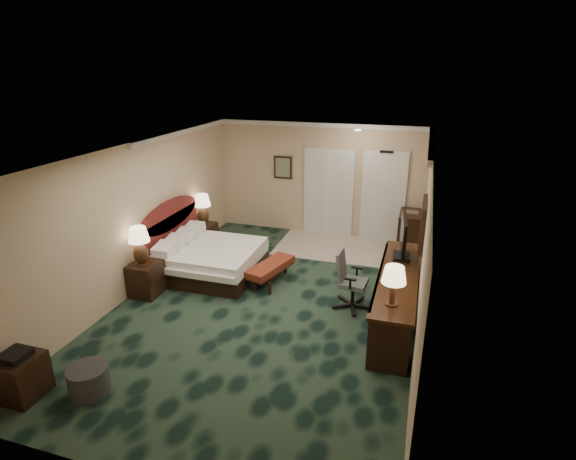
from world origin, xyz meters
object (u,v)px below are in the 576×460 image
(nightstand_near, at_px, (147,279))
(nightstand_far, at_px, (206,235))
(desk_chair, at_px, (353,281))
(bed_bench, at_px, (271,273))
(desk, at_px, (396,298))
(lamp_near, at_px, (140,246))
(minibar, at_px, (409,232))
(lamp_far, at_px, (203,209))
(bed, at_px, (211,260))
(ottoman, at_px, (89,380))
(side_table, at_px, (20,377))
(tv, at_px, (403,238))

(nightstand_near, distance_m, nightstand_far, 2.42)
(nightstand_near, relative_size, desk_chair, 0.61)
(bed_bench, xyz_separation_m, desk, (2.40, -0.72, 0.22))
(lamp_near, distance_m, minibar, 5.73)
(lamp_near, distance_m, lamp_far, 2.45)
(lamp_far, height_order, bed_bench, lamp_far)
(bed, relative_size, nightstand_far, 3.46)
(bed, xyz_separation_m, lamp_far, (-0.81, 1.30, 0.59))
(bed_bench, height_order, desk, desk)
(bed, xyz_separation_m, ottoman, (0.04, -3.62, -0.11))
(bed, relative_size, side_table, 3.27)
(ottoman, xyz_separation_m, side_table, (-0.77, -0.30, 0.10))
(side_table, xyz_separation_m, tv, (4.38, 3.90, 0.92))
(nightstand_far, height_order, tv, tv)
(nightstand_near, relative_size, side_table, 1.09)
(nightstand_near, height_order, lamp_far, lamp_far)
(lamp_near, bearing_deg, nightstand_far, 90.15)
(ottoman, relative_size, tv, 0.54)
(nightstand_far, relative_size, desk_chair, 0.53)
(lamp_near, distance_m, bed_bench, 2.45)
(tv, height_order, desk_chair, tv)
(nightstand_far, height_order, ottoman, nightstand_far)
(side_table, bearing_deg, bed_bench, 63.20)
(minibar, bearing_deg, side_table, -125.08)
(ottoman, bearing_deg, bed_bench, 71.57)
(ottoman, distance_m, tv, 5.20)
(ottoman, height_order, tv, tv)
(side_table, bearing_deg, minibar, 54.92)
(desk_chair, relative_size, minibar, 1.13)
(ottoman, bearing_deg, minibar, 58.68)
(lamp_far, xyz_separation_m, tv, (4.46, -1.31, 0.32))
(bed, xyz_separation_m, desk_chair, (2.91, -0.49, 0.21))
(ottoman, distance_m, minibar, 7.03)
(bed, xyz_separation_m, side_table, (-0.73, -3.92, -0.01))
(desk, distance_m, desk_chair, 0.78)
(desk, relative_size, tv, 3.07)
(lamp_near, relative_size, tv, 0.74)
(desk_chair, bearing_deg, desk, -13.81)
(desk, xyz_separation_m, tv, (-0.00, 0.71, 0.78))
(lamp_near, height_order, bed_bench, lamp_near)
(lamp_far, bearing_deg, desk, -24.37)
(desk, bearing_deg, desk_chair, 162.03)
(nightstand_far, relative_size, desk, 0.18)
(nightstand_near, height_order, lamp_near, lamp_near)
(lamp_far, xyz_separation_m, ottoman, (0.86, -4.92, -0.70))
(bed, height_order, nightstand_near, nightstand_near)
(bed_bench, relative_size, minibar, 1.29)
(lamp_far, distance_m, minibar, 4.66)
(tv, bearing_deg, lamp_near, -171.03)
(nightstand_near, bearing_deg, tv, 13.98)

